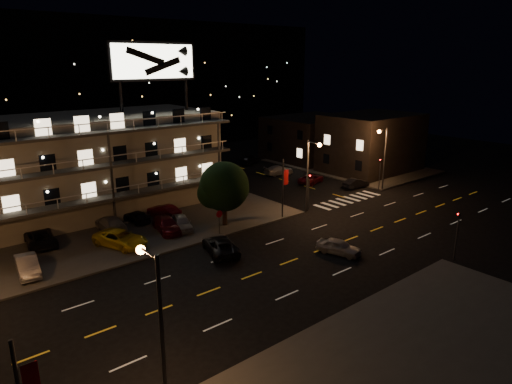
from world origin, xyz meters
TOP-DOWN VIEW (x-y plane):
  - ground at (0.00, 0.00)m, footprint 140.00×140.00m
  - curb_nw at (-14.00, 20.00)m, footprint 44.00×24.00m
  - curb_ne at (30.00, 20.00)m, footprint 16.00×24.00m
  - motel at (-9.94, 23.88)m, footprint 28.00×13.80m
  - side_bldg_front at (29.99, 16.00)m, footprint 14.06×10.00m
  - side_bldg_back at (29.99, 28.00)m, footprint 14.06×12.00m
  - hill_backdrop at (-5.94, 68.78)m, footprint 120.00×25.00m
  - streetlight_nc at (8.50, 7.94)m, footprint 0.44×1.92m
  - streetlight_ne at (22.14, 8.30)m, footprint 1.92×0.44m
  - streetlight_s at (-18.00, -7.94)m, footprint 0.44×1.92m
  - signal_nw at (9.00, 8.50)m, footprint 0.20×0.27m
  - signal_sw at (9.00, -8.50)m, footprint 0.20×0.27m
  - signal_ne at (22.00, 8.50)m, footprint 0.27×0.20m
  - banner_north at (5.09, 8.40)m, footprint 0.83×0.16m
  - stop_sign at (-3.00, 8.57)m, footprint 0.91×0.11m
  - tree at (-1.15, 10.35)m, footprint 5.13×4.94m
  - lot_car_1 at (-19.37, 11.07)m, footprint 1.97×4.40m
  - lot_car_2 at (-11.51, 11.72)m, footprint 4.11×5.66m
  - lot_car_3 at (-6.54, 12.38)m, footprint 2.77×4.96m
  - lot_car_4 at (-5.13, 11.97)m, footprint 2.74×4.27m
  - lot_car_6 at (-16.98, 16.56)m, footprint 2.90×5.32m
  - lot_car_7 at (-10.63, 16.00)m, footprint 2.28×4.98m
  - lot_car_8 at (-7.65, 16.69)m, footprint 1.79×3.74m
  - lot_car_9 at (-4.71, 16.29)m, footprint 2.34×4.25m
  - side_car_0 at (20.49, 11.02)m, footprint 3.94×1.65m
  - side_car_1 at (17.81, 16.47)m, footprint 4.87×3.25m
  - side_car_2 at (17.66, 22.87)m, footprint 4.74×2.31m
  - side_car_3 at (18.83, 31.16)m, footprint 4.61×3.27m
  - road_car_east at (2.42, -1.56)m, footprint 2.65×4.14m
  - road_car_west at (-5.37, 5.07)m, footprint 3.77×5.49m

SIDE VIEW (x-z plane):
  - ground at x=0.00m, z-range 0.00..0.00m
  - curb_nw at x=-14.00m, z-range 0.00..0.15m
  - curb_ne at x=30.00m, z-range 0.00..0.15m
  - side_car_1 at x=17.81m, z-range 0.00..1.24m
  - side_car_0 at x=20.49m, z-range 0.00..1.26m
  - road_car_east at x=2.42m, z-range 0.00..1.31m
  - side_car_2 at x=17.66m, z-range 0.00..1.33m
  - road_car_west at x=-5.37m, z-range 0.00..1.39m
  - side_car_3 at x=18.83m, z-range 0.00..1.46m
  - lot_car_8 at x=-7.65m, z-range 0.15..1.38m
  - lot_car_9 at x=-4.71m, z-range 0.15..1.48m
  - lot_car_4 at x=-5.13m, z-range 0.15..1.50m
  - lot_car_3 at x=-6.54m, z-range 0.15..1.51m
  - lot_car_1 at x=-19.37m, z-range 0.15..1.55m
  - lot_car_7 at x=-10.63m, z-range 0.15..1.56m
  - lot_car_6 at x=-16.98m, z-range 0.15..1.56m
  - lot_car_2 at x=-11.51m, z-range 0.15..1.58m
  - stop_sign at x=-3.00m, z-range 0.41..3.01m
  - signal_nw at x=9.00m, z-range 0.27..4.87m
  - signal_sw at x=9.00m, z-range 0.27..4.87m
  - signal_ne at x=22.00m, z-range 0.27..4.87m
  - banner_north at x=5.09m, z-range 0.23..6.63m
  - side_bldg_back at x=29.99m, z-range 0.00..7.00m
  - tree at x=-1.15m, z-range 0.76..7.22m
  - side_bldg_front at x=29.99m, z-range 0.00..8.50m
  - streetlight_nc at x=8.50m, z-range 0.96..8.96m
  - streetlight_ne at x=22.14m, z-range 0.96..8.96m
  - streetlight_s at x=-18.00m, z-range 0.96..8.96m
  - motel at x=-9.94m, z-range -3.71..14.39m
  - hill_backdrop at x=-5.94m, z-range -0.45..23.55m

